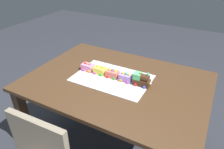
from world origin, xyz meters
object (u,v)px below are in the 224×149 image
at_px(cake_locomotive, 141,80).
at_px(cake_car_gondola_coral, 112,74).
at_px(cake_car_flatbed_lavender, 126,77).
at_px(cake_car_tanker_lemon, 100,70).
at_px(dining_table, 116,91).
at_px(cake_car_caboose_bubblegum, 88,67).

distance_m(cake_locomotive, cake_car_gondola_coral, 0.25).
bearing_deg(cake_car_gondola_coral, cake_car_flatbed_lavender, 180.00).
relative_size(cake_car_gondola_coral, cake_car_tanker_lemon, 1.00).
xyz_separation_m(dining_table, cake_locomotive, (-0.20, -0.02, 0.16)).
xyz_separation_m(dining_table, cake_car_flatbed_lavender, (-0.07, -0.02, 0.14)).
relative_size(cake_car_flatbed_lavender, cake_car_gondola_coral, 1.00).
relative_size(dining_table, cake_locomotive, 10.00).
bearing_deg(cake_car_gondola_coral, dining_table, 156.01).
height_order(dining_table, cake_car_caboose_bubblegum, cake_car_caboose_bubblegum).
distance_m(cake_car_flatbed_lavender, cake_car_tanker_lemon, 0.24).
bearing_deg(cake_car_tanker_lemon, cake_car_flatbed_lavender, 180.00).
bearing_deg(cake_car_gondola_coral, cake_car_caboose_bubblegum, 0.00).
distance_m(cake_car_flatbed_lavender, cake_car_gondola_coral, 0.12).
height_order(cake_locomotive, cake_car_flatbed_lavender, cake_locomotive).
bearing_deg(dining_table, cake_car_tanker_lemon, -7.46).
bearing_deg(dining_table, cake_car_gondola_coral, -23.99).
distance_m(dining_table, cake_car_gondola_coral, 0.15).
bearing_deg(dining_table, cake_locomotive, -173.69).
bearing_deg(cake_car_flatbed_lavender, cake_car_caboose_bubblegum, 0.00).
relative_size(cake_car_flatbed_lavender, cake_car_tanker_lemon, 1.00).
xyz_separation_m(cake_car_gondola_coral, cake_car_caboose_bubblegum, (0.24, 0.00, 0.00)).
bearing_deg(cake_car_tanker_lemon, cake_car_caboose_bubblegum, 0.00).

